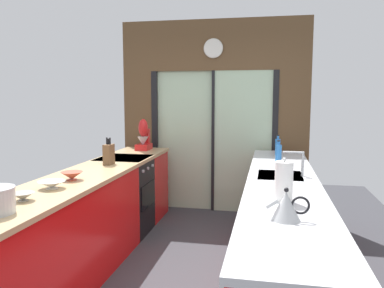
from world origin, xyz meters
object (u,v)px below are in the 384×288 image
oven_range (125,196)px  mixing_bowl_mid (52,185)px  mixing_bowl_far (72,176)px  knife_block (109,154)px  stand_mixer (144,138)px  soap_bottle_near (279,153)px  soap_bottle_far (278,146)px  kettle (286,206)px  mixing_bowl_near (23,196)px  paper_towel_roll (284,182)px

oven_range → mixing_bowl_mid: (0.02, -1.60, 0.50)m
mixing_bowl_far → knife_block: knife_block is taller
stand_mixer → soap_bottle_near: size_ratio=1.75×
oven_range → soap_bottle_far: soap_bottle_far is taller
kettle → soap_bottle_near: soap_bottle_near is taller
mixing_bowl_mid → oven_range: bearing=90.7°
stand_mixer → soap_bottle_far: size_ratio=1.67×
mixing_bowl_mid → stand_mixer: stand_mixer is taller
oven_range → stand_mixer: bearing=88.5°
stand_mixer → knife_block: bearing=-90.0°
mixing_bowl_mid → mixing_bowl_near: bearing=-90.0°
knife_block → kettle: size_ratio=1.14×
oven_range → knife_block: bearing=-87.8°
kettle → soap_bottle_far: soap_bottle_far is taller
mixing_bowl_far → soap_bottle_far: 2.57m
mixing_bowl_far → paper_towel_roll: 1.82m
kettle → soap_bottle_far: bearing=90.0°
soap_bottle_near → paper_towel_roll: bearing=-90.0°
soap_bottle_far → paper_towel_roll: size_ratio=0.81×
mixing_bowl_far → knife_block: 0.80m
mixing_bowl_near → kettle: kettle is taller
oven_range → mixing_bowl_near: size_ratio=5.72×
oven_range → soap_bottle_far: (1.80, 0.56, 0.57)m
oven_range → mixing_bowl_mid: bearing=-89.3°
mixing_bowl_near → knife_block: size_ratio=0.55×
knife_block → soap_bottle_near: knife_block is taller
stand_mixer → kettle: stand_mixer is taller
kettle → paper_towel_roll: (-0.00, 0.41, 0.05)m
oven_range → mixing_bowl_far: 1.38m
oven_range → stand_mixer: size_ratio=2.19×
mixing_bowl_mid → mixing_bowl_far: size_ratio=1.11×
oven_range → mixing_bowl_mid: 1.68m
mixing_bowl_mid → mixing_bowl_far: bearing=90.0°
knife_block → paper_towel_roll: size_ratio=0.94×
soap_bottle_near → soap_bottle_far: (-0.00, 0.50, 0.01)m
mixing_bowl_near → kettle: size_ratio=0.63×
knife_block → oven_range: bearing=92.2°
knife_block → soap_bottle_far: bearing=30.4°
mixing_bowl_mid → knife_block: size_ratio=0.72×
soap_bottle_far → mixing_bowl_far: bearing=-134.0°
mixing_bowl_mid → soap_bottle_far: (1.78, 2.17, 0.07)m
stand_mixer → mixing_bowl_mid: bearing=-90.0°
knife_block → soap_bottle_far: size_ratio=1.16×
mixing_bowl_near → knife_block: knife_block is taller
oven_range → kettle: (1.80, -2.05, 0.55)m
soap_bottle_near → soap_bottle_far: size_ratio=0.95×
mixing_bowl_far → kettle: kettle is taller
mixing_bowl_mid → soap_bottle_near: bearing=43.1°
knife_block → kettle: knife_block is taller
oven_range → soap_bottle_near: (1.80, 0.07, 0.57)m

